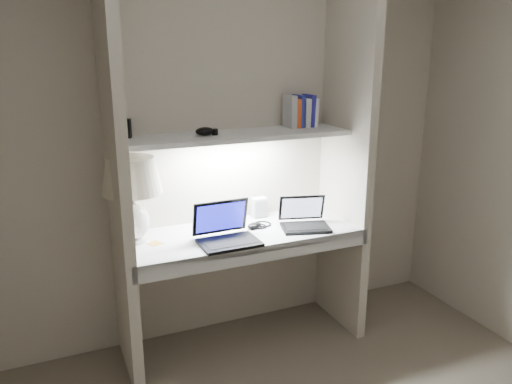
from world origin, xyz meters
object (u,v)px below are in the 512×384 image
laptop_netbook (304,220)px  book_row (300,112)px  table_lamp (132,186)px  speaker (259,207)px  laptop_main (226,233)px

laptop_netbook → book_row: 0.71m
table_lamp → speaker: 0.89m
speaker → book_row: (0.28, -0.03, 0.63)m
laptop_main → laptop_netbook: (0.54, 0.04, -0.01)m
table_lamp → book_row: bearing=4.8°
laptop_main → speaker: size_ratio=2.59×
table_lamp → laptop_main: (0.49, -0.20, -0.29)m
laptop_netbook → book_row: book_row is taller
table_lamp → speaker: size_ratio=3.77×
table_lamp → laptop_main: 0.60m
table_lamp → speaker: bearing=8.5°
speaker → table_lamp: bearing=-171.8°
speaker → book_row: size_ratio=0.64×
table_lamp → book_row: (1.12, 0.09, 0.35)m
laptop_netbook → speaker: size_ratio=2.64×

